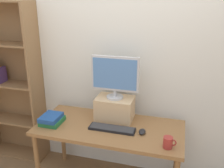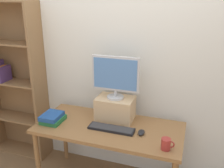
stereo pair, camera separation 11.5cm
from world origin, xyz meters
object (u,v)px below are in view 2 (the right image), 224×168
object	(u,v)px
riser_box	(115,108)
computer_monitor	(115,76)
coffee_mug	(166,144)
keyboard	(111,129)
computer_mouse	(141,132)
book_stack	(52,118)
desk	(109,133)
bookshelf_unit	(13,81)

from	to	relation	value
riser_box	computer_monitor	xyz separation A→B (m)	(0.00, -0.00, 0.36)
computer_monitor	coffee_mug	size ratio (longest dim) A/B	4.24
computer_monitor	keyboard	xyz separation A→B (m)	(0.04, -0.24, -0.47)
computer_monitor	computer_mouse	world-z (taller)	computer_monitor
riser_box	keyboard	size ratio (longest dim) A/B	0.84
book_stack	computer_mouse	bearing A→B (deg)	3.44
desk	bookshelf_unit	size ratio (longest dim) A/B	0.76
riser_box	desk	bearing A→B (deg)	-92.36
bookshelf_unit	book_stack	xyz separation A→B (m)	(0.78, -0.38, -0.20)
desk	bookshelf_unit	distance (m)	1.43
bookshelf_unit	book_stack	world-z (taller)	bookshelf_unit
coffee_mug	book_stack	bearing A→B (deg)	174.31
riser_box	computer_monitor	size ratio (longest dim) A/B	0.79
keyboard	book_stack	xyz separation A→B (m)	(-0.63, -0.04, 0.03)
bookshelf_unit	riser_box	size ratio (longest dim) A/B	5.01
computer_mouse	book_stack	bearing A→B (deg)	-176.56
desk	book_stack	bearing A→B (deg)	-170.60
desk	coffee_mug	size ratio (longest dim) A/B	12.71
book_stack	keyboard	bearing A→B (deg)	3.84
desk	coffee_mug	world-z (taller)	coffee_mug
keyboard	book_stack	world-z (taller)	book_stack
computer_monitor	book_stack	world-z (taller)	computer_monitor
bookshelf_unit	keyboard	world-z (taller)	bookshelf_unit
computer_monitor	computer_mouse	bearing A→B (deg)	-33.74
bookshelf_unit	computer_monitor	size ratio (longest dim) A/B	3.94
riser_box	keyboard	distance (m)	0.26
computer_monitor	desk	bearing A→B (deg)	-92.38
bookshelf_unit	desk	bearing A→B (deg)	-11.74
bookshelf_unit	computer_monitor	xyz separation A→B (m)	(1.37, -0.10, 0.24)
bookshelf_unit	computer_monitor	world-z (taller)	bookshelf_unit
desk	computer_monitor	size ratio (longest dim) A/B	3.00
desk	keyboard	xyz separation A→B (m)	(0.04, -0.06, 0.09)
computer_monitor	keyboard	size ratio (longest dim) A/B	1.07
riser_box	computer_mouse	xyz separation A→B (m)	(0.33, -0.22, -0.10)
computer_monitor	keyboard	distance (m)	0.53
book_stack	bookshelf_unit	bearing A→B (deg)	153.82
bookshelf_unit	computer_monitor	distance (m)	1.40
desk	computer_monitor	world-z (taller)	computer_monitor
desk	computer_mouse	world-z (taller)	computer_mouse
computer_mouse	riser_box	bearing A→B (deg)	146.08
riser_box	coffee_mug	size ratio (longest dim) A/B	3.34
bookshelf_unit	book_stack	size ratio (longest dim) A/B	8.10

